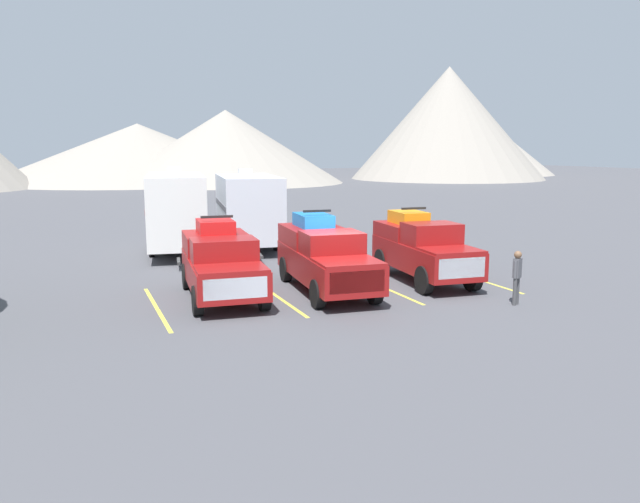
# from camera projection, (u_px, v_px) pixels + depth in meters

# --- Properties ---
(ground_plane) EXTENTS (240.00, 240.00, 0.00)m
(ground_plane) POSITION_uv_depth(u_px,v_px,m) (338.00, 295.00, 20.05)
(ground_plane) COLOR #47474C
(pickup_truck_a) EXTENTS (2.62, 5.39, 2.55)m
(pickup_truck_a) POSITION_uv_depth(u_px,v_px,m) (221.00, 262.00, 19.60)
(pickup_truck_a) COLOR maroon
(pickup_truck_a) RESTS_ON ground
(pickup_truck_b) EXTENTS (2.55, 6.04, 2.63)m
(pickup_truck_b) POSITION_uv_depth(u_px,v_px,m) (324.00, 255.00, 20.59)
(pickup_truck_b) COLOR maroon
(pickup_truck_b) RESTS_ON ground
(pickup_truck_c) EXTENTS (2.47, 5.41, 2.58)m
(pickup_truck_c) POSITION_uv_depth(u_px,v_px,m) (422.00, 248.00, 22.07)
(pickup_truck_c) COLOR maroon
(pickup_truck_c) RESTS_ON ground
(lot_stripe_a) EXTENTS (0.12, 5.50, 0.01)m
(lot_stripe_a) POSITION_uv_depth(u_px,v_px,m) (157.00, 308.00, 18.40)
(lot_stripe_a) COLOR gold
(lot_stripe_a) RESTS_ON ground
(lot_stripe_b) EXTENTS (0.12, 5.50, 0.01)m
(lot_stripe_b) POSITION_uv_depth(u_px,v_px,m) (277.00, 297.00, 19.82)
(lot_stripe_b) COLOR gold
(lot_stripe_b) RESTS_ON ground
(lot_stripe_c) EXTENTS (0.12, 5.50, 0.01)m
(lot_stripe_c) POSITION_uv_depth(u_px,v_px,m) (382.00, 287.00, 21.25)
(lot_stripe_c) COLOR gold
(lot_stripe_c) RESTS_ON ground
(lot_stripe_d) EXTENTS (0.12, 5.50, 0.01)m
(lot_stripe_d) POSITION_uv_depth(u_px,v_px,m) (473.00, 278.00, 22.67)
(lot_stripe_d) COLOR gold
(lot_stripe_d) RESTS_ON ground
(camper_trailer_a) EXTENTS (3.43, 7.99, 3.86)m
(camper_trailer_a) POSITION_uv_depth(u_px,v_px,m) (176.00, 209.00, 27.80)
(camper_trailer_a) COLOR white
(camper_trailer_a) RESTS_ON ground
(camper_trailer_b) EXTENTS (3.48, 7.52, 3.76)m
(camper_trailer_b) POSITION_uv_depth(u_px,v_px,m) (248.00, 207.00, 28.95)
(camper_trailer_b) COLOR silver
(camper_trailer_b) RESTS_ON ground
(person_a) EXTENTS (0.34, 0.28, 1.67)m
(person_a) POSITION_uv_depth(u_px,v_px,m) (517.00, 274.00, 18.64)
(person_a) COLOR #3F3F42
(person_a) RESTS_ON ground
(mountain_ridge) EXTENTS (155.10, 47.81, 17.24)m
(mountain_ridge) POSITION_uv_depth(u_px,v_px,m) (28.00, 137.00, 79.80)
(mountain_ridge) COLOR gray
(mountain_ridge) RESTS_ON ground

